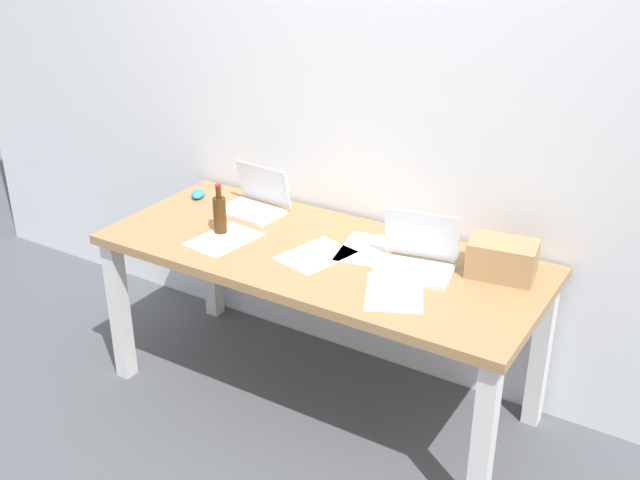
% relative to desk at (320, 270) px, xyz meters
% --- Properties ---
extents(ground_plane, '(8.00, 8.00, 0.00)m').
position_rel_desk_xyz_m(ground_plane, '(0.00, 0.00, -0.65)').
color(ground_plane, '#515459').
extents(back_wall, '(5.20, 0.08, 2.60)m').
position_rel_desk_xyz_m(back_wall, '(0.00, 0.45, 0.65)').
color(back_wall, white).
rests_on(back_wall, ground).
extents(desk, '(1.86, 0.79, 0.74)m').
position_rel_desk_xyz_m(desk, '(0.00, 0.00, 0.00)').
color(desk, '#A37A4C').
rests_on(desk, ground).
extents(laptop_left, '(0.30, 0.24, 0.21)m').
position_rel_desk_xyz_m(laptop_left, '(-0.48, 0.20, 0.14)').
color(laptop_left, silver).
rests_on(laptop_left, desk).
extents(laptop_right, '(0.33, 0.28, 0.23)m').
position_rel_desk_xyz_m(laptop_right, '(0.41, 0.06, 0.14)').
color(laptop_right, silver).
rests_on(laptop_right, desk).
extents(beer_bottle, '(0.06, 0.06, 0.22)m').
position_rel_desk_xyz_m(beer_bottle, '(-0.46, -0.07, 0.18)').
color(beer_bottle, '#47280F').
rests_on(beer_bottle, desk).
extents(computer_mouse, '(0.10, 0.12, 0.03)m').
position_rel_desk_xyz_m(computer_mouse, '(-0.81, 0.19, 0.11)').
color(computer_mouse, '#338CC6').
rests_on(computer_mouse, desk).
extents(cardboard_box, '(0.28, 0.20, 0.14)m').
position_rel_desk_xyz_m(cardboard_box, '(0.71, 0.19, 0.16)').
color(cardboard_box, tan).
rests_on(cardboard_box, desk).
extents(paper_sheet_center, '(0.27, 0.34, 0.00)m').
position_rel_desk_xyz_m(paper_sheet_center, '(0.01, -0.05, 0.09)').
color(paper_sheet_center, white).
rests_on(paper_sheet_center, desk).
extents(paper_sheet_front_left, '(0.24, 0.32, 0.00)m').
position_rel_desk_xyz_m(paper_sheet_front_left, '(-0.41, -0.12, 0.09)').
color(paper_sheet_front_left, white).
rests_on(paper_sheet_front_left, desk).
extents(paper_sheet_front_right, '(0.32, 0.36, 0.00)m').
position_rel_desk_xyz_m(paper_sheet_front_right, '(0.42, -0.15, 0.09)').
color(paper_sheet_front_right, white).
rests_on(paper_sheet_front_right, desk).
extents(paper_sheet_near_back, '(0.27, 0.33, 0.00)m').
position_rel_desk_xyz_m(paper_sheet_near_back, '(0.16, 0.11, 0.09)').
color(paper_sheet_near_back, white).
rests_on(paper_sheet_near_back, desk).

